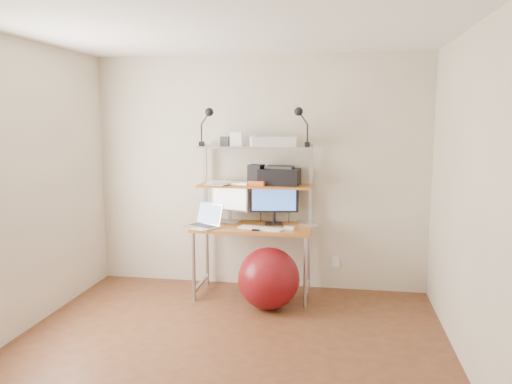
# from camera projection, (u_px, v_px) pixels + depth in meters

# --- Properties ---
(room) EXTENTS (3.60, 3.60, 3.60)m
(room) POSITION_uv_depth(u_px,v_px,m) (219.00, 199.00, 3.64)
(room) COLOR brown
(room) RESTS_ON ground
(computer_desk) EXTENTS (1.20, 0.60, 1.57)m
(computer_desk) POSITION_uv_depth(u_px,v_px,m) (254.00, 204.00, 5.15)
(computer_desk) COLOR #A56020
(computer_desk) RESTS_ON ground
(desktop) EXTENTS (1.20, 0.60, 0.00)m
(desktop) POSITION_uv_depth(u_px,v_px,m) (253.00, 226.00, 5.12)
(desktop) COLOR #A56020
(desktop) RESTS_ON computer_desk
(mid_shelf) EXTENTS (1.18, 0.34, 0.00)m
(mid_shelf) POSITION_uv_depth(u_px,v_px,m) (255.00, 185.00, 5.18)
(mid_shelf) COLOR #A56020
(mid_shelf) RESTS_ON computer_desk
(top_shelf) EXTENTS (1.18, 0.34, 0.00)m
(top_shelf) POSITION_uv_depth(u_px,v_px,m) (255.00, 146.00, 5.13)
(top_shelf) COLOR #A9A9AE
(top_shelf) RESTS_ON computer_desk
(floor) EXTENTS (3.60, 3.60, 0.00)m
(floor) POSITION_uv_depth(u_px,v_px,m) (221.00, 360.00, 3.82)
(floor) COLOR brown
(floor) RESTS_ON ground
(wall_outlet) EXTENTS (0.08, 0.01, 0.12)m
(wall_outlet) POSITION_uv_depth(u_px,v_px,m) (336.00, 262.00, 5.38)
(wall_outlet) COLOR white
(wall_outlet) RESTS_ON room
(monitor_silver) EXTENTS (0.42, 0.20, 0.47)m
(monitor_silver) POSITION_uv_depth(u_px,v_px,m) (230.00, 199.00, 5.27)
(monitor_silver) COLOR #A6A5AA
(monitor_silver) RESTS_ON desktop
(monitor_black) EXTENTS (0.50, 0.17, 0.51)m
(monitor_black) POSITION_uv_depth(u_px,v_px,m) (274.00, 200.00, 5.17)
(monitor_black) COLOR black
(monitor_black) RESTS_ON desktop
(laptop) EXTENTS (0.43, 0.41, 0.30)m
(laptop) POSITION_uv_depth(u_px,v_px,m) (206.00, 222.00, 5.09)
(laptop) COLOR silver
(laptop) RESTS_ON desktop
(keyboard) EXTENTS (0.47, 0.24, 0.01)m
(keyboard) POSITION_uv_depth(u_px,v_px,m) (261.00, 228.00, 4.98)
(keyboard) COLOR white
(keyboard) RESTS_ON desktop
(mouse) EXTENTS (0.10, 0.07, 0.03)m
(mouse) POSITION_uv_depth(u_px,v_px,m) (289.00, 228.00, 4.95)
(mouse) COLOR white
(mouse) RESTS_ON desktop
(mac_mini) EXTENTS (0.22, 0.22, 0.04)m
(mac_mini) POSITION_uv_depth(u_px,v_px,m) (306.00, 224.00, 5.14)
(mac_mini) COLOR silver
(mac_mini) RESTS_ON desktop
(phone) EXTENTS (0.10, 0.15, 0.01)m
(phone) POSITION_uv_depth(u_px,v_px,m) (256.00, 229.00, 4.95)
(phone) COLOR black
(phone) RESTS_ON desktop
(printer) EXTENTS (0.43, 0.31, 0.20)m
(printer) POSITION_uv_depth(u_px,v_px,m) (280.00, 176.00, 5.18)
(printer) COLOR black
(printer) RESTS_ON mid_shelf
(nas_cube) EXTENTS (0.17, 0.17, 0.21)m
(nas_cube) POSITION_uv_depth(u_px,v_px,m) (256.00, 175.00, 5.18)
(nas_cube) COLOR black
(nas_cube) RESTS_ON mid_shelf
(red_box) EXTENTS (0.20, 0.16, 0.05)m
(red_box) POSITION_uv_depth(u_px,v_px,m) (258.00, 183.00, 5.12)
(red_box) COLOR #D05021
(red_box) RESTS_ON mid_shelf
(scanner) EXTENTS (0.51, 0.40, 0.12)m
(scanner) POSITION_uv_depth(u_px,v_px,m) (272.00, 141.00, 5.06)
(scanner) COLOR white
(scanner) RESTS_ON top_shelf
(box_white) EXTENTS (0.13, 0.11, 0.14)m
(box_white) POSITION_uv_depth(u_px,v_px,m) (237.00, 139.00, 5.12)
(box_white) COLOR white
(box_white) RESTS_ON top_shelf
(box_grey) EXTENTS (0.12, 0.12, 0.10)m
(box_grey) POSITION_uv_depth(u_px,v_px,m) (226.00, 141.00, 5.21)
(box_grey) COLOR #313134
(box_grey) RESTS_ON top_shelf
(clip_lamp_left) EXTENTS (0.16, 0.09, 0.39)m
(clip_lamp_left) POSITION_uv_depth(u_px,v_px,m) (208.00, 118.00, 5.06)
(clip_lamp_left) COLOR black
(clip_lamp_left) RESTS_ON top_shelf
(clip_lamp_right) EXTENTS (0.16, 0.09, 0.39)m
(clip_lamp_right) POSITION_uv_depth(u_px,v_px,m) (300.00, 118.00, 4.93)
(clip_lamp_right) COLOR black
(clip_lamp_right) RESTS_ON top_shelf
(exercise_ball) EXTENTS (0.60, 0.60, 0.60)m
(exercise_ball) POSITION_uv_depth(u_px,v_px,m) (269.00, 278.00, 4.82)
(exercise_ball) COLOR maroon
(exercise_ball) RESTS_ON floor
(paper_stack) EXTENTS (0.34, 0.41, 0.02)m
(paper_stack) POSITION_uv_depth(u_px,v_px,m) (219.00, 183.00, 5.24)
(paper_stack) COLOR white
(paper_stack) RESTS_ON mid_shelf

